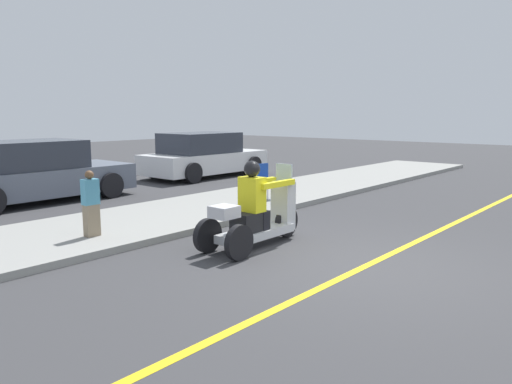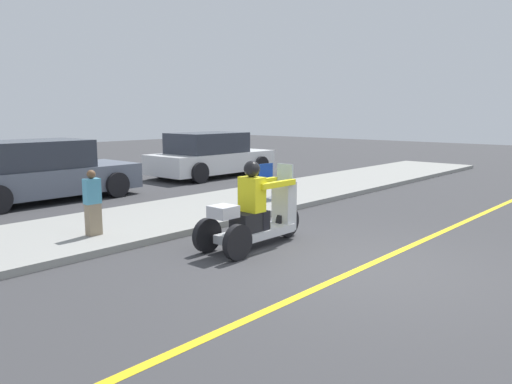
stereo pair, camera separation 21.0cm
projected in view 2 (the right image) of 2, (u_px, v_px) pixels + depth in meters
The scene contains 8 objects.
ground_plane at pixel (363, 267), 6.97m from camera, with size 60.00×60.00×0.00m, color #38383A.
lane_stripe at pixel (358, 270), 6.86m from camera, with size 24.00×0.12×0.01m.
sidewalk_strip at pixel (160, 218), 9.99m from camera, with size 28.00×2.80×0.12m.
motorcycle_trike at pixel (256, 216), 8.03m from camera, with size 2.12×0.75×1.40m.
spectator_mid_group at pixel (93, 204), 8.25m from camera, with size 0.26×0.16×1.09m.
folding_chair_set_back at pixel (269, 177), 11.84m from camera, with size 0.51×0.51×0.82m.
parked_car_lot_far at pixel (40, 172), 12.16m from camera, with size 4.52×2.08×1.48m.
parked_car_lot_right at pixel (211, 156), 16.82m from camera, with size 4.40×2.09×1.48m.
Camera 2 is at (-6.00, -3.36, 2.14)m, focal length 35.00 mm.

